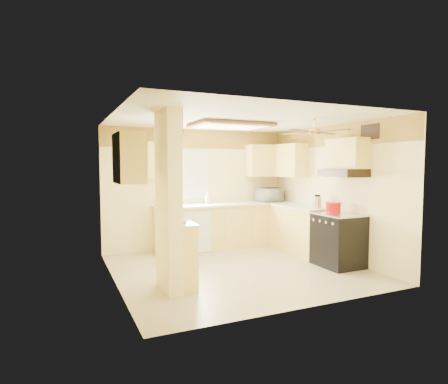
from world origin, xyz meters
name	(u,v)px	position (x,y,z in m)	size (l,w,h in m)	color
floor	(238,269)	(0.00, 0.00, 0.00)	(4.00, 4.00, 0.00)	tan
ceiling	(238,120)	(0.00, 0.00, 2.50)	(4.00, 4.00, 0.00)	white
wall_back	(198,189)	(0.00, 1.90, 1.25)	(4.00, 4.00, 0.00)	#FFEA9B
wall_front	(308,207)	(0.00, -1.90, 1.25)	(4.00, 4.00, 0.00)	#FFEA9B
wall_left	(114,200)	(-2.00, 0.00, 1.25)	(3.80, 3.80, 0.00)	#FFEA9B
wall_right	(333,192)	(2.00, 0.00, 1.25)	(3.80, 3.80, 0.00)	#FFEA9B
wallpaper_border	(199,139)	(0.00, 1.88, 2.30)	(4.00, 0.02, 0.40)	gold
partition_column	(168,202)	(-1.35, -0.55, 1.25)	(0.20, 0.70, 2.50)	#FFEA9B
partition_ledge	(184,257)	(-1.13, -0.55, 0.45)	(0.25, 0.55, 0.90)	#FFDD73
ledge_top	(184,224)	(-1.13, -0.55, 0.92)	(0.28, 0.58, 0.04)	white
lower_cabinets_back	(226,226)	(0.50, 1.60, 0.45)	(3.00, 0.60, 0.90)	#FFDD73
lower_cabinets_right	(300,230)	(1.70, 0.60, 0.45)	(0.60, 1.40, 0.90)	#FFDD73
countertop_back	(226,204)	(0.50, 1.59, 0.92)	(3.04, 0.64, 0.04)	white
countertop_right	(300,207)	(1.69, 0.60, 0.92)	(0.64, 1.44, 0.04)	white
dishwasher_panel	(198,232)	(-0.25, 1.29, 0.43)	(0.58, 0.02, 0.80)	white
window	(187,175)	(-0.25, 1.89, 1.55)	(0.92, 0.02, 1.02)	white
upper_cab_back_left	(161,160)	(-0.85, 1.72, 1.85)	(0.60, 0.35, 0.70)	#FFDD73
upper_cab_back_right	(266,161)	(1.55, 1.72, 1.85)	(0.90, 0.35, 0.70)	#FFDD73
upper_cab_right	(288,161)	(1.82, 1.25, 1.85)	(0.35, 1.00, 0.70)	#FFDD73
upper_cab_left_wall	(129,158)	(-1.82, -0.25, 1.85)	(0.35, 0.75, 0.70)	#FFDD73
upper_cab_over_stove	(347,154)	(1.82, -0.55, 1.95)	(0.35, 0.76, 0.52)	#FFDD73
stove	(338,240)	(1.67, -0.55, 0.46)	(0.68, 0.77, 0.92)	black
range_hood	(343,173)	(1.74, -0.55, 1.62)	(0.50, 0.76, 0.14)	black
poster_menu	(176,158)	(-1.24, -0.55, 1.85)	(0.02, 0.42, 0.57)	black
poster_nashville	(176,205)	(-1.24, -0.55, 1.20)	(0.02, 0.42, 0.57)	black
ceiling_light_panel	(231,126)	(0.10, 0.50, 2.46)	(1.35, 0.95, 0.06)	brown
ceiling_fan	(314,132)	(1.00, -0.70, 2.29)	(1.15, 1.15, 0.26)	gold
vent_grate	(370,132)	(1.98, -0.90, 2.30)	(0.02, 0.40, 0.25)	black
microwave	(269,195)	(1.58, 1.61, 1.09)	(0.54, 0.37, 0.30)	white
bowl	(182,222)	(-1.18, -0.61, 0.96)	(0.19, 0.19, 0.05)	white
dutch_oven	(333,207)	(1.70, -0.37, 1.01)	(0.28, 0.28, 0.18)	#B50C0D
kettle	(317,202)	(1.75, 0.13, 1.06)	(0.17, 0.17, 0.25)	silver
dish_rack	(168,202)	(-0.76, 1.57, 1.03)	(0.43, 0.32, 0.25)	#DCB67F
utensil_crock	(208,200)	(0.15, 1.75, 1.02)	(0.12, 0.12, 0.23)	white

